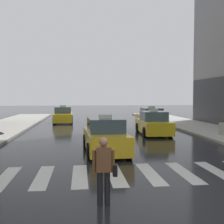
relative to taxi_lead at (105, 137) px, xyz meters
name	(u,v)px	position (x,y,z in m)	size (l,w,h in m)	color
ground_plane	(157,209)	(0.60, -6.93, -0.72)	(160.00, 160.00, 0.00)	black
crosswalk_markings	(133,174)	(0.60, -3.93, -0.72)	(11.30, 2.80, 0.01)	silver
taxi_lead	(105,137)	(0.00, 0.00, 0.00)	(2.08, 4.61, 1.80)	gold
taxi_second	(153,124)	(3.92, 5.87, 0.00)	(2.03, 4.59, 1.80)	yellow
taxi_third	(151,118)	(5.25, 11.53, 0.00)	(2.02, 4.58, 1.80)	yellow
taxi_fourth	(63,116)	(-2.93, 15.46, 0.00)	(2.03, 4.59, 1.80)	yellow
pedestrian_with_handbag	(104,167)	(-0.60, -6.50, 0.21)	(0.60, 0.24, 1.65)	black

